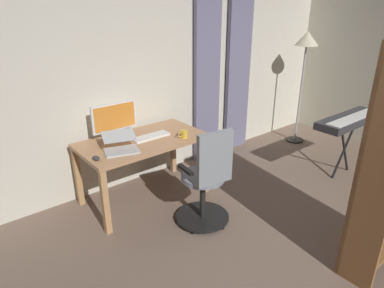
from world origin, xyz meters
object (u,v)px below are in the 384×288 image
(mug_tea, at_px, (184,134))
(desk, at_px, (143,147))
(computer_keyboard, at_px, (151,137))
(computer_mouse, at_px, (96,158))
(laptop, at_px, (120,145))
(floor_lamp, at_px, (306,49))
(piano_keyboard, at_px, (350,121))
(office_chair, at_px, (207,182))
(computer_monitor, at_px, (114,118))

(mug_tea, bearing_deg, desk, -32.95)
(computer_keyboard, height_order, computer_mouse, computer_mouse)
(computer_keyboard, relative_size, computer_mouse, 4.34)
(laptop, distance_m, floor_lamp, 3.26)
(piano_keyboard, xyz_separation_m, floor_lamp, (-0.53, -1.10, 0.73))
(computer_keyboard, bearing_deg, piano_keyboard, 153.15)
(mug_tea, distance_m, floor_lamp, 2.58)
(mug_tea, bearing_deg, laptop, -10.48)
(piano_keyboard, bearing_deg, computer_keyboard, -26.36)
(computer_mouse, distance_m, piano_keyboard, 3.11)
(computer_keyboard, bearing_deg, desk, -9.31)
(office_chair, relative_size, floor_lamp, 0.61)
(piano_keyboard, bearing_deg, floor_lamp, -115.21)
(mug_tea, bearing_deg, computer_monitor, -41.78)
(laptop, relative_size, mug_tea, 3.53)
(computer_keyboard, bearing_deg, mug_tea, 140.84)
(computer_keyboard, xyz_separation_m, piano_keyboard, (-2.23, 1.13, -0.00))
(laptop, xyz_separation_m, computer_mouse, (0.29, 0.05, -0.04))
(computer_keyboard, relative_size, mug_tea, 3.58)
(computer_monitor, xyz_separation_m, piano_keyboard, (-2.52, 1.41, -0.20))
(office_chair, xyz_separation_m, computer_mouse, (0.83, -0.66, 0.27))
(computer_mouse, relative_size, mug_tea, 0.82)
(office_chair, relative_size, computer_keyboard, 2.44)
(office_chair, bearing_deg, mug_tea, 81.57)
(mug_tea, distance_m, piano_keyboard, 2.14)
(laptop, bearing_deg, computer_keyboard, -149.01)
(computer_monitor, bearing_deg, computer_mouse, 44.65)
(mug_tea, bearing_deg, computer_keyboard, -39.16)
(computer_mouse, bearing_deg, computer_monitor, -135.35)
(office_chair, distance_m, laptop, 0.95)
(mug_tea, bearing_deg, piano_keyboard, 155.26)
(laptop, relative_size, piano_keyboard, 0.38)
(desk, bearing_deg, computer_monitor, -54.54)
(computer_keyboard, height_order, laptop, laptop)
(desk, height_order, office_chair, office_chair)
(computer_keyboard, relative_size, laptop, 1.01)
(office_chair, distance_m, mug_tea, 0.68)
(floor_lamp, bearing_deg, computer_monitor, -5.81)
(desk, distance_m, floor_lamp, 2.98)
(computer_monitor, bearing_deg, computer_keyboard, 135.78)
(desk, distance_m, computer_keyboard, 0.14)
(laptop, distance_m, piano_keyboard, 2.85)
(desk, relative_size, mug_tea, 11.36)
(computer_keyboard, distance_m, computer_mouse, 0.73)
(laptop, bearing_deg, computer_mouse, 27.50)
(computer_monitor, height_order, floor_lamp, floor_lamp)
(computer_keyboard, bearing_deg, computer_mouse, 12.00)
(computer_monitor, height_order, computer_mouse, computer_monitor)
(computer_monitor, distance_m, computer_mouse, 0.64)
(computer_mouse, bearing_deg, computer_keyboard, -168.00)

